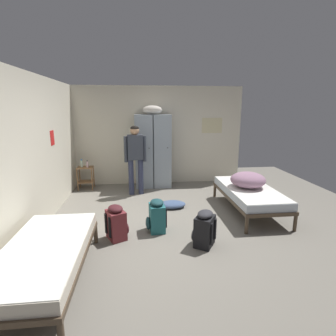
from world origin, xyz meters
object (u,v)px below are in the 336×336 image
bedding_heap (248,180)px  clothes_pile_denim (172,204)px  lotion_bottle (87,164)px  backpack_teal (156,216)px  locker_bank (153,150)px  backpack_maroon (117,223)px  shelf_unit (86,176)px  bed_right (249,193)px  water_bottle (82,163)px  person_traveler (135,154)px  bed_left_front (44,254)px  backpack_black (204,229)px

bedding_heap → clothes_pile_denim: 1.60m
lotion_bottle → backpack_teal: lotion_bottle is taller
locker_bank → backpack_maroon: locker_bank is taller
shelf_unit → bed_right: bearing=-28.2°
water_bottle → backpack_teal: bearing=-56.3°
person_traveler → bed_left_front: bearing=-107.6°
bed_left_front → person_traveler: bearing=72.4°
bed_right → bedding_heap: (-0.03, 0.04, 0.26)m
water_bottle → clothes_pile_denim: size_ratio=0.35×
bedding_heap → lotion_bottle: (-3.39, 1.79, 0.01)m
water_bottle → locker_bank: bearing=1.8°
backpack_maroon → backpack_black: same height
bed_left_front → lotion_bottle: (-0.18, 3.71, 0.27)m
person_traveler → lotion_bottle: 1.34m
shelf_unit → water_bottle: (-0.08, 0.02, 0.31)m
person_traveler → backpack_teal: (0.35, -1.98, -0.72)m
bed_right → water_bottle: size_ratio=9.59×
locker_bank → bed_left_front: bearing=-110.8°
lotion_bottle → backpack_maroon: size_ratio=0.32×
bed_right → backpack_black: size_ratio=3.45×
backpack_maroon → locker_bank: bearing=75.5°
lotion_bottle → backpack_black: lotion_bottle is taller
bed_right → person_traveler: person_traveler is taller
water_bottle → lotion_bottle: water_bottle is taller
bed_right → backpack_teal: size_ratio=3.45×
water_bottle → backpack_teal: (1.70, -2.55, -0.40)m
backpack_teal → backpack_maroon: bearing=-163.2°
shelf_unit → bed_right: shelf_unit is taller
person_traveler → water_bottle: bearing=157.2°
bed_left_front → backpack_black: backpack_black is taller
person_traveler → clothes_pile_denim: 1.52m
water_bottle → bed_left_front: bearing=-85.0°
shelf_unit → bed_left_front: bearing=-86.2°
bedding_heap → water_bottle: bedding_heap is taller
bedding_heap → locker_bank: bearing=132.5°
bedding_heap → backpack_teal: size_ratio=1.23×
bed_left_front → bedding_heap: (3.21, 1.92, 0.26)m
locker_bank → bed_left_front: (-1.46, -3.83, -0.59)m
water_bottle → bedding_heap: bearing=-27.6°
bed_right → backpack_teal: bearing=-160.7°
water_bottle → lotion_bottle: size_ratio=1.13×
bed_left_front → bed_right: bearing=30.1°
locker_bank → bed_right: 2.71m
water_bottle → clothes_pile_denim: (2.08, -1.53, -0.59)m
bed_left_front → lotion_bottle: size_ratio=10.86×
bed_right → water_bottle: water_bottle is taller
bed_right → bed_left_front: bearing=-149.9°
person_traveler → backpack_teal: size_ratio=2.94×
backpack_maroon → clothes_pile_denim: 1.60m
shelf_unit → water_bottle: size_ratio=2.88×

